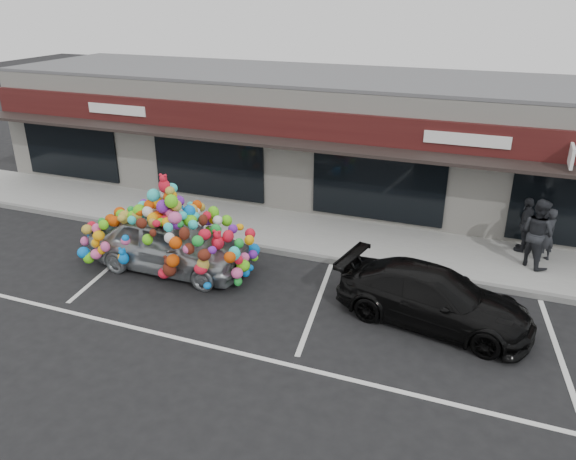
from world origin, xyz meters
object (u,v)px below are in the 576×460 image
at_px(pedestrian_a, 547,235).
at_px(pedestrian_c, 526,224).
at_px(black_sedan, 434,298).
at_px(pedestrian_b, 538,233).
at_px(toy_car, 169,237).

distance_m(pedestrian_a, pedestrian_c, 0.74).
height_order(black_sedan, pedestrian_b, pedestrian_b).
distance_m(black_sedan, pedestrian_a, 4.77).
bearing_deg(toy_car, black_sedan, -90.89).
bearing_deg(pedestrian_a, pedestrian_c, -85.05).
xyz_separation_m(toy_car, pedestrian_a, (9.49, 3.93, -0.02)).
xyz_separation_m(black_sedan, pedestrian_b, (2.16, 3.65, 0.46)).
height_order(toy_car, pedestrian_b, toy_car).
xyz_separation_m(toy_car, pedestrian_b, (9.22, 3.49, 0.16)).
distance_m(pedestrian_a, pedestrian_b, 0.55).
height_order(pedestrian_b, pedestrian_c, pedestrian_b).
xyz_separation_m(pedestrian_b, pedestrian_c, (-0.27, 0.94, -0.15)).
bearing_deg(pedestrian_c, toy_car, -50.33).
bearing_deg(toy_car, pedestrian_a, -67.08).
xyz_separation_m(pedestrian_a, pedestrian_b, (-0.27, -0.44, 0.19)).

